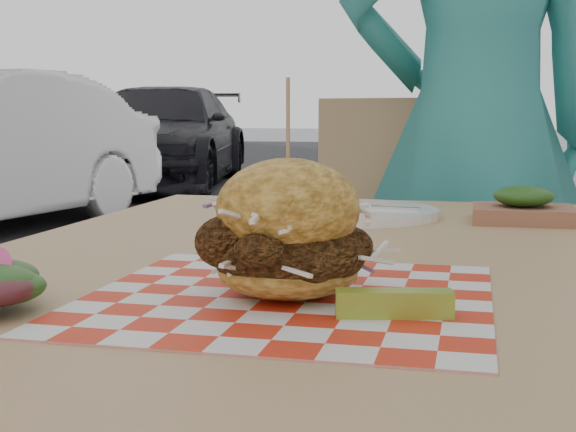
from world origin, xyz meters
name	(u,v)px	position (x,y,z in m)	size (l,w,h in m)	color
diner	(476,131)	(0.15, 0.62, 0.87)	(0.64, 0.42, 1.75)	teal
car_dark	(161,136)	(-3.60, 7.98, 0.61)	(1.71, 4.22, 1.22)	black
patio_table	(311,318)	(-0.04, -0.35, 0.67)	(0.80, 1.20, 0.75)	tan
patio_chair	(403,264)	(-0.01, 0.64, 0.55)	(0.51, 0.52, 0.95)	tan
paper_liner	(288,297)	(-0.01, -0.58, 0.75)	(0.36, 0.36, 0.00)	red
sandwich	(288,237)	(-0.01, -0.58, 0.81)	(0.17, 0.17, 0.20)	gold
pickle_spear	(394,303)	(0.09, -0.63, 0.76)	(0.10, 0.02, 0.02)	#94A530
place_setting	(354,212)	(-0.04, 0.00, 0.76)	(0.27, 0.27, 0.02)	white
kraft_tray	(523,208)	(0.22, -0.01, 0.77)	(0.15, 0.12, 0.06)	#905A41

